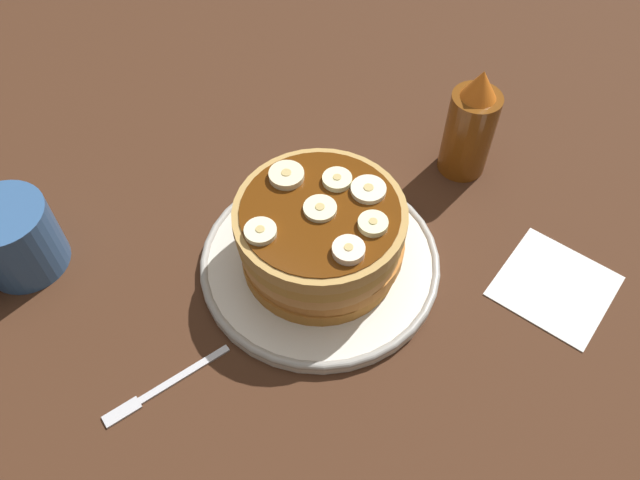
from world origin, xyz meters
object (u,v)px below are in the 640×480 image
fork (160,388)px  syrup_bottle (470,127)px  pancake_stack (320,234)px  banana_slice_1 (368,190)px  banana_slice_3 (349,250)px  banana_slice_4 (373,224)px  banana_slice_0 (322,213)px  coffee_mug (12,240)px  napkin (555,286)px  banana_slice_6 (337,180)px  banana_slice_2 (260,232)px  banana_slice_5 (286,176)px  plate (320,261)px

fork → syrup_bottle: syrup_bottle is taller
pancake_stack → fork: pancake_stack is taller
banana_slice_1 → banana_slice_3: bearing=16.0°
banana_slice_4 → syrup_bottle: size_ratio=0.20×
banana_slice_0 → coffee_mug: 32.24cm
banana_slice_1 → napkin: 22.61cm
banana_slice_1 → banana_slice_4: 4.31cm
banana_slice_3 → banana_slice_6: bearing=-142.0°
pancake_stack → fork: 21.32cm
banana_slice_2 → banana_slice_6: 9.68cm
banana_slice_0 → banana_slice_1: (-4.88, 2.33, 0.04)cm
banana_slice_5 → banana_slice_6: size_ratio=1.20×
banana_slice_1 → napkin: banana_slice_1 is taller
fork → syrup_bottle: (-41.56, 11.75, 6.05)cm
fork → syrup_bottle: size_ratio=0.88×
syrup_bottle → banana_slice_3: bearing=-4.0°
banana_slice_6 → fork: size_ratio=0.24×
banana_slice_1 → banana_slice_2: 11.47cm
banana_slice_2 → napkin: (-16.21, 25.45, -9.45)cm
banana_slice_6 → napkin: (-6.90, 22.79, -9.47)cm
plate → banana_slice_1: size_ratio=7.29×
banana_slice_5 → banana_slice_2: bearing=14.8°
plate → fork: (19.92, -5.17, -0.58)cm
banana_slice_1 → banana_slice_4: size_ratio=1.22×
banana_slice_1 → syrup_bottle: syrup_bottle is taller
banana_slice_4 → banana_slice_6: bearing=-117.7°
coffee_mug → banana_slice_5: bearing=130.0°
banana_slice_1 → banana_slice_3: banana_slice_3 is taller
plate → banana_slice_5: size_ratio=7.18×
banana_slice_0 → napkin: size_ratio=0.29×
pancake_stack → banana_slice_1: bearing=147.5°
pancake_stack → syrup_bottle: bearing=162.8°
banana_slice_1 → pancake_stack: bearing=-32.5°
banana_slice_4 → banana_slice_5: (-0.77, -10.26, 0.03)cm
fork → banana_slice_0: bearing=164.1°
banana_slice_0 → fork: bearing=-15.9°
napkin → syrup_bottle: syrup_bottle is taller
napkin → banana_slice_0: bearing=-62.8°
pancake_stack → banana_slice_0: size_ratio=5.46×
plate → napkin: plate is taller
banana_slice_4 → syrup_bottle: syrup_bottle is taller
pancake_stack → banana_slice_6: 5.76cm
banana_slice_4 → fork: banana_slice_4 is taller
pancake_stack → napkin: pancake_stack is taller
napkin → coffee_mug: bearing=-60.8°
pancake_stack → syrup_bottle: 22.52cm
banana_slice_0 → banana_slice_6: 4.45cm
banana_slice_2 → coffee_mug: bearing=-64.6°
banana_slice_5 → banana_slice_3: bearing=64.9°
syrup_bottle → fork: bearing=-15.8°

